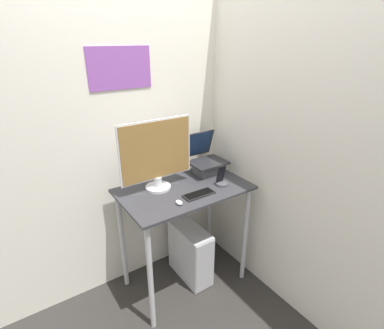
# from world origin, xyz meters

# --- Properties ---
(ground_plane) EXTENTS (12.00, 12.00, 0.00)m
(ground_plane) POSITION_xyz_m (0.00, 0.00, 0.00)
(ground_plane) COLOR #2D2B28
(wall_back) EXTENTS (6.00, 0.06, 2.60)m
(wall_back) POSITION_xyz_m (-0.00, 0.69, 1.30)
(wall_back) COLOR silver
(wall_back) RESTS_ON ground_plane
(wall_side_right) EXTENTS (0.05, 6.00, 2.60)m
(wall_side_right) POSITION_xyz_m (0.58, 0.00, 1.30)
(wall_side_right) COLOR silver
(wall_side_right) RESTS_ON ground_plane
(desk) EXTENTS (0.99, 0.61, 0.92)m
(desk) POSITION_xyz_m (0.00, 0.30, 0.77)
(desk) COLOR #333338
(desk) RESTS_ON ground_plane
(laptop) EXTENTS (0.30, 0.31, 0.34)m
(laptop) POSITION_xyz_m (0.32, 0.45, 1.01)
(laptop) COLOR #4C4C51
(laptop) RESTS_ON desk
(monitor) EXTENTS (0.58, 0.19, 0.54)m
(monitor) POSITION_xyz_m (-0.17, 0.41, 1.19)
(monitor) COLOR silver
(monitor) RESTS_ON desk
(keyboard) EXTENTS (0.24, 0.10, 0.02)m
(keyboard) POSITION_xyz_m (0.03, 0.15, 0.93)
(keyboard) COLOR black
(keyboard) RESTS_ON desk
(mouse) EXTENTS (0.04, 0.06, 0.03)m
(mouse) POSITION_xyz_m (-0.16, 0.12, 0.94)
(mouse) COLOR white
(mouse) RESTS_ON desk
(cell_phone) EXTENTS (0.09, 0.09, 0.17)m
(cell_phone) POSITION_xyz_m (0.27, 0.18, 0.97)
(cell_phone) COLOR #4C4C51
(cell_phone) RESTS_ON desk
(computer_tower) EXTENTS (0.19, 0.45, 0.50)m
(computer_tower) POSITION_xyz_m (0.07, 0.33, 0.25)
(computer_tower) COLOR silver
(computer_tower) RESTS_ON ground_plane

